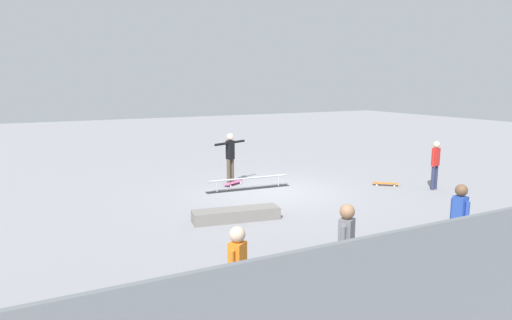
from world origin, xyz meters
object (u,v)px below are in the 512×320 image
(loose_skateboard_orange, at_px, (385,183))
(skater_main, at_px, (230,155))
(skateboard_main, at_px, (233,183))
(bystander_blue_shirt, at_px, (459,222))
(skate_ledge, at_px, (236,215))
(bystander_orange_shirt, at_px, (238,276))
(bystander_grey_shirt, at_px, (346,250))
(bystander_red_shirt, at_px, (435,162))
(grind_rail, at_px, (249,184))

(loose_skateboard_orange, bearing_deg, skater_main, -168.23)
(skateboard_main, bearing_deg, bystander_blue_shirt, 66.78)
(skate_ledge, xyz_separation_m, bystander_blue_shirt, (-2.27, 4.44, 0.74))
(bystander_orange_shirt, xyz_separation_m, bystander_grey_shirt, (-1.72, 0.03, 0.04))
(bystander_blue_shirt, distance_m, bystander_red_shirt, 6.41)
(bystander_red_shirt, distance_m, bystander_grey_shirt, 8.64)
(skate_ledge, bearing_deg, bystander_blue_shirt, 117.02)
(skater_main, bearing_deg, bystander_blue_shirt, -107.20)
(grind_rail, relative_size, skateboard_main, 3.47)
(bystander_red_shirt, relative_size, loose_skateboard_orange, 2.06)
(bystander_orange_shirt, relative_size, loose_skateboard_orange, 2.06)
(bystander_red_shirt, relative_size, bystander_grey_shirt, 0.95)
(skate_ledge, xyz_separation_m, loose_skateboard_orange, (-5.87, -1.15, -0.07))
(skateboard_main, relative_size, bystander_blue_shirt, 0.51)
(loose_skateboard_orange, bearing_deg, skate_ledge, -128.00)
(grind_rail, height_order, bystander_grey_shirt, bystander_grey_shirt)
(bystander_orange_shirt, bearing_deg, skate_ledge, -149.02)
(skater_main, height_order, bystander_grey_shirt, skater_main)
(skateboard_main, relative_size, bystander_orange_shirt, 0.53)
(skate_ledge, distance_m, skater_main, 3.98)
(skate_ledge, relative_size, bystander_grey_shirt, 1.33)
(skate_ledge, xyz_separation_m, bystander_grey_shirt, (0.41, 4.66, 0.76))
(grind_rail, height_order, skate_ledge, grind_rail)
(skateboard_main, height_order, bystander_orange_shirt, bystander_orange_shirt)
(skate_ledge, xyz_separation_m, bystander_red_shirt, (-6.83, -0.05, 0.71))
(bystander_blue_shirt, xyz_separation_m, bystander_red_shirt, (-4.56, -4.50, -0.02))
(skate_ledge, bearing_deg, skater_main, -112.30)
(grind_rail, distance_m, bystander_blue_shirt, 7.28)
(bystander_red_shirt, distance_m, loose_skateboard_orange, 1.66)
(skater_main, xyz_separation_m, skateboard_main, (-0.05, 0.09, -0.90))
(grind_rail, relative_size, bystander_red_shirt, 1.83)
(bystander_red_shirt, bearing_deg, skater_main, -43.38)
(bystander_blue_shirt, bearing_deg, skateboard_main, -0.96)
(bystander_orange_shirt, distance_m, loose_skateboard_orange, 9.91)
(skate_ledge, distance_m, bystander_blue_shirt, 5.04)
(skater_main, bearing_deg, skateboard_main, -85.03)
(skateboard_main, relative_size, bystander_grey_shirt, 0.50)
(bystander_grey_shirt, relative_size, loose_skateboard_orange, 2.17)
(loose_skateboard_orange, bearing_deg, bystander_blue_shirt, -81.92)
(skater_main, distance_m, loose_skateboard_orange, 5.11)
(skateboard_main, height_order, bystander_red_shirt, bystander_red_shirt)
(bystander_blue_shirt, distance_m, bystander_grey_shirt, 2.68)
(skateboard_main, bearing_deg, bystander_grey_shirt, 48.13)
(skateboard_main, xyz_separation_m, bystander_blue_shirt, (-0.74, 7.95, 0.81))
(bystander_grey_shirt, distance_m, loose_skateboard_orange, 8.60)
(skate_ledge, bearing_deg, loose_skateboard_orange, -168.89)
(bystander_grey_shirt, bearing_deg, grind_rail, 42.26)
(skate_ledge, height_order, bystander_orange_shirt, bystander_orange_shirt)
(skate_ledge, relative_size, bystander_blue_shirt, 1.36)
(skater_main, xyz_separation_m, bystander_grey_shirt, (1.88, 8.26, -0.08))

